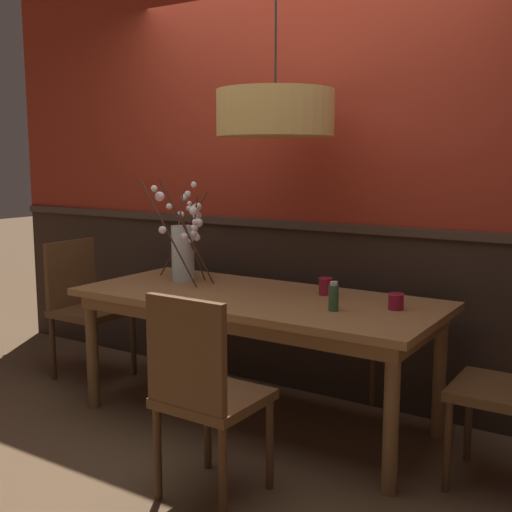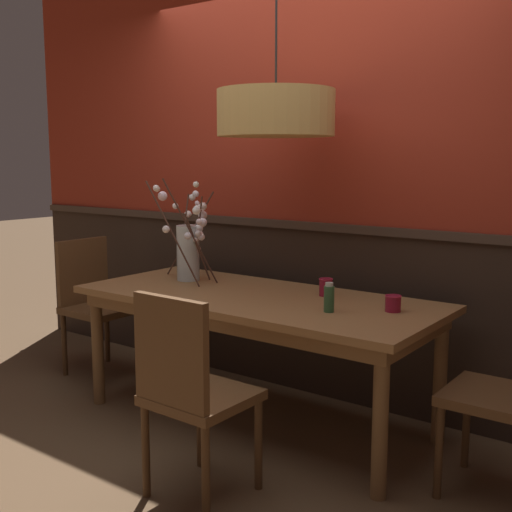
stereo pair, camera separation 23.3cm
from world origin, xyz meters
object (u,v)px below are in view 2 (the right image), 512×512
object	(u,v)px
chair_far_side_left	(302,303)
chair_far_side_right	(371,314)
vase_with_blossoms	(189,247)
chair_near_side_right	(190,387)
condiment_bottle	(329,298)
candle_holder_nearer_edge	(393,303)
candle_holder_nearer_center	(326,287)
chair_head_west_end	(95,299)
pendant_lamp	(276,113)
dining_table	(256,309)

from	to	relation	value
chair_far_side_left	chair_far_side_right	size ratio (longest dim) A/B	0.99
chair_far_side_left	vase_with_blossoms	size ratio (longest dim) A/B	1.32
chair_near_side_right	chair_far_side_right	xyz separation A→B (m)	(0.02, 1.67, -0.01)
chair_far_side_right	condiment_bottle	bearing A→B (deg)	-76.27
chair_near_side_right	vase_with_blossoms	bearing A→B (deg)	132.45
chair_far_side_right	candle_holder_nearer_edge	bearing A→B (deg)	-57.01
condiment_bottle	candle_holder_nearer_center	bearing A→B (deg)	122.78
chair_head_west_end	pendant_lamp	bearing A→B (deg)	2.41
candle_holder_nearer_edge	chair_far_side_right	bearing A→B (deg)	122.99
candle_holder_nearer_edge	chair_far_side_left	bearing A→B (deg)	142.64
chair_far_side_left	candle_holder_nearer_center	distance (m)	0.92
chair_far_side_right	pendant_lamp	size ratio (longest dim) A/B	0.65
pendant_lamp	chair_near_side_right	bearing A→B (deg)	-77.13
chair_far_side_left	chair_head_west_end	size ratio (longest dim) A/B	0.94
chair_far_side_left	vase_with_blossoms	world-z (taller)	vase_with_blossoms
candle_holder_nearer_center	chair_far_side_left	bearing A→B (deg)	130.89
candle_holder_nearer_edge	chair_head_west_end	bearing A→B (deg)	-178.34
candle_holder_nearer_edge	pendant_lamp	size ratio (longest dim) A/B	0.06
vase_with_blossoms	chair_near_side_right	bearing A→B (deg)	-47.55
chair_far_side_right	pendant_lamp	distance (m)	1.44
chair_far_side_right	chair_head_west_end	xyz separation A→B (m)	(-1.70, -0.80, 0.01)
chair_far_side_right	candle_holder_nearer_center	size ratio (longest dim) A/B	9.06
candle_holder_nearer_center	pendant_lamp	distance (m)	0.98
candle_holder_nearer_edge	condiment_bottle	bearing A→B (deg)	-142.29
chair_far_side_right	candle_holder_nearer_edge	size ratio (longest dim) A/B	10.72
chair_near_side_right	candle_holder_nearer_center	size ratio (longest dim) A/B	9.52
chair_near_side_right	condiment_bottle	xyz separation A→B (m)	(0.24, 0.75, 0.29)
dining_table	candle_holder_nearer_edge	distance (m)	0.79
chair_far_side_left	pendant_lamp	xyz separation A→B (m)	(0.32, -0.79, 1.23)
vase_with_blossoms	candle_holder_nearer_edge	distance (m)	1.38
candle_holder_nearer_center	candle_holder_nearer_edge	world-z (taller)	candle_holder_nearer_center
condiment_bottle	dining_table	bearing A→B (deg)	168.91
chair_near_side_right	pendant_lamp	distance (m)	1.54
vase_with_blossoms	candle_holder_nearer_center	xyz separation A→B (m)	(0.91, 0.10, -0.16)
dining_table	pendant_lamp	distance (m)	1.07
chair_far_side_right	condiment_bottle	xyz separation A→B (m)	(0.23, -0.93, 0.30)
chair_far_side_right	chair_far_side_left	bearing A→B (deg)	174.84
chair_head_west_end	candle_holder_nearer_center	bearing A→B (deg)	6.08
dining_table	chair_near_side_right	world-z (taller)	chair_near_side_right
condiment_bottle	chair_far_side_right	bearing A→B (deg)	103.73
dining_table	candle_holder_nearer_center	world-z (taller)	candle_holder_nearer_center
chair_far_side_right	candle_holder_nearer_center	world-z (taller)	chair_far_side_right
candle_holder_nearer_edge	condiment_bottle	world-z (taller)	condiment_bottle
dining_table	chair_near_side_right	size ratio (longest dim) A/B	2.21
chair_far_side_right	vase_with_blossoms	size ratio (longest dim) A/B	1.33
chair_head_west_end	candle_holder_nearer_edge	size ratio (longest dim) A/B	11.28
candle_holder_nearer_center	candle_holder_nearer_edge	size ratio (longest dim) A/B	1.18
vase_with_blossoms	pendant_lamp	distance (m)	1.02
chair_near_side_right	pendant_lamp	xyz separation A→B (m)	(-0.21, 0.94, 1.20)
chair_near_side_right	chair_far_side_right	bearing A→B (deg)	89.46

